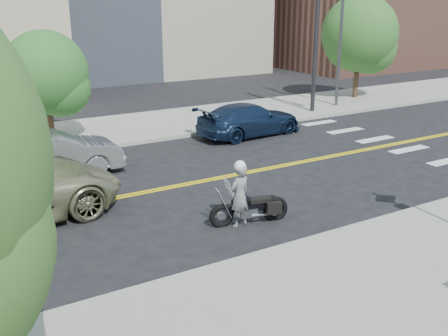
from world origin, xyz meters
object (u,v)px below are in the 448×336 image
(motorcycle, at_px, (250,200))
(parked_car_silver, at_px, (48,154))
(parked_car_blue, at_px, (249,119))
(motorcyclist, at_px, (240,194))

(motorcycle, xyz_separation_m, parked_car_silver, (-3.45, 6.17, 0.14))
(parked_car_blue, bearing_deg, motorcyclist, 140.22)
(motorcyclist, xyz_separation_m, parked_car_silver, (-3.14, 6.20, -0.10))
(parked_car_silver, height_order, parked_car_blue, parked_car_silver)
(motorcyclist, height_order, motorcycle, motorcyclist)
(motorcycle, bearing_deg, parked_car_silver, 132.24)
(motorcyclist, distance_m, parked_car_silver, 6.95)
(parked_car_blue, bearing_deg, parked_car_silver, 93.57)
(motorcycle, bearing_deg, parked_car_blue, 69.70)
(motorcycle, relative_size, parked_car_blue, 0.44)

